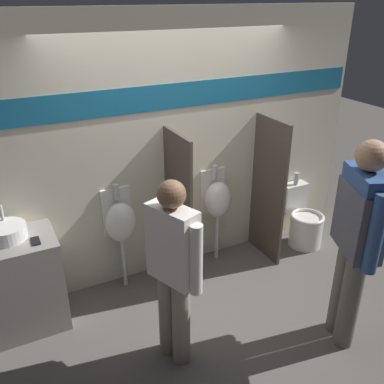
{
  "coord_description": "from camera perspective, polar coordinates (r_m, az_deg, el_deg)",
  "views": [
    {
      "loc": [
        -1.71,
        -3.15,
        2.8
      ],
      "look_at": [
        0.0,
        0.17,
        1.05
      ],
      "focal_mm": 40.0,
      "sensor_mm": 36.0,
      "label": 1
    }
  ],
  "objects": [
    {
      "name": "toilet",
      "position": [
        5.35,
        14.59,
        -3.9
      ],
      "size": [
        0.4,
        0.57,
        0.85
      ],
      "color": "white",
      "rests_on": "ground_plane"
    },
    {
      "name": "display_wall",
      "position": [
        4.37,
        -2.59,
        5.81
      ],
      "size": [
        4.42,
        0.07,
        2.7
      ],
      "color": "beige",
      "rests_on": "ground_plane"
    },
    {
      "name": "divider_near_counter",
      "position": [
        4.28,
        -1.84,
        -2.59
      ],
      "size": [
        0.03,
        0.58,
        1.62
      ],
      "color": "#4C4238",
      "rests_on": "ground_plane"
    },
    {
      "name": "cell_phone",
      "position": [
        3.85,
        -20.13,
        -6.16
      ],
      "size": [
        0.07,
        0.14,
        0.01
      ],
      "color": "black",
      "rests_on": "sink_counter"
    },
    {
      "name": "sink_basin",
      "position": [
        3.96,
        -23.56,
        -4.93
      ],
      "size": [
        0.34,
        0.34,
        0.26
      ],
      "color": "white",
      "rests_on": "sink_counter"
    },
    {
      "name": "divider_mid",
      "position": [
        4.81,
        10.11,
        0.24
      ],
      "size": [
        0.03,
        0.58,
        1.62
      ],
      "color": "#4C4238",
      "rests_on": "ground_plane"
    },
    {
      "name": "ground_plane",
      "position": [
        4.55,
        1.0,
        -12.9
      ],
      "size": [
        16.0,
        16.0,
        0.0
      ],
      "primitive_type": "plane",
      "color": "#5B5651"
    },
    {
      "name": "sink_counter",
      "position": [
        4.18,
        -22.97,
        -11.5
      ],
      "size": [
        0.86,
        0.54,
        0.89
      ],
      "color": "gray",
      "rests_on": "ground_plane"
    },
    {
      "name": "urinal_near_counter",
      "position": [
        4.28,
        -9.49,
        -3.97
      ],
      "size": [
        0.31,
        0.26,
        1.12
      ],
      "color": "silver",
      "rests_on": "ground_plane"
    },
    {
      "name": "person_with_lanyard",
      "position": [
        3.33,
        -2.54,
        -9.95
      ],
      "size": [
        0.31,
        0.53,
        1.61
      ],
      "rotation": [
        0.0,
        0.0,
        1.94
      ],
      "color": "gray",
      "rests_on": "ground_plane"
    },
    {
      "name": "urinal_far",
      "position": [
        4.68,
        3.4,
        -1.02
      ],
      "size": [
        0.31,
        0.26,
        1.12
      ],
      "color": "silver",
      "rests_on": "ground_plane"
    },
    {
      "name": "person_in_vest",
      "position": [
        3.66,
        21.2,
        -5.06
      ],
      "size": [
        0.41,
        0.6,
        1.84
      ],
      "rotation": [
        0.0,
        0.0,
        1.16
      ],
      "color": "#666056",
      "rests_on": "ground_plane"
    }
  ]
}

